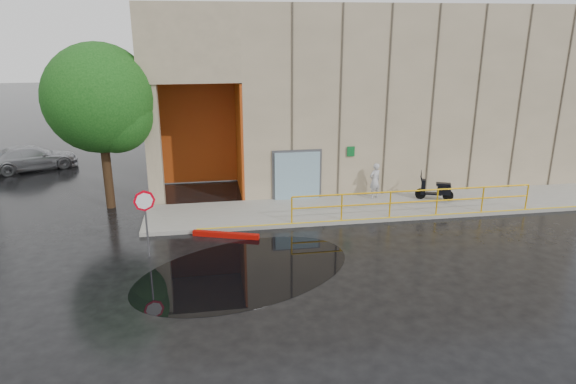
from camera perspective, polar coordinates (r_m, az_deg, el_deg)
name	(u,v)px	position (r m, az deg, el deg)	size (l,w,h in m)	color
ground	(324,262)	(16.44, 4.03, -7.73)	(120.00, 120.00, 0.00)	black
sidewalk	(394,206)	(21.52, 11.70, -1.54)	(20.00, 3.00, 0.15)	gray
building	(374,87)	(26.97, 9.58, 11.48)	(20.00, 10.17, 8.00)	gray
guardrail	(414,202)	(20.24, 13.80, -1.13)	(9.56, 0.06, 1.03)	#E1A20B
person	(375,181)	(21.96, 9.63, 1.26)	(0.55, 0.36, 1.52)	#AFAFB4
scooter	(436,184)	(22.27, 16.08, 0.86)	(1.60, 1.04, 1.21)	black
stop_sign	(145,208)	(16.68, -15.61, -1.76)	(0.67, 0.23, 2.27)	#5A5A5F
red_curb	(226,235)	(18.31, -6.93, -4.75)	(2.40, 0.18, 0.18)	#9C0903
puddle	(245,271)	(15.87, -4.81, -8.73)	(7.06, 4.34, 0.01)	black
car_c	(32,158)	(29.71, -26.54, 3.41)	(1.77, 4.36, 1.27)	#AAABB0
tree_near	(103,103)	(21.37, -19.84, 9.33)	(4.25, 4.25, 6.60)	black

